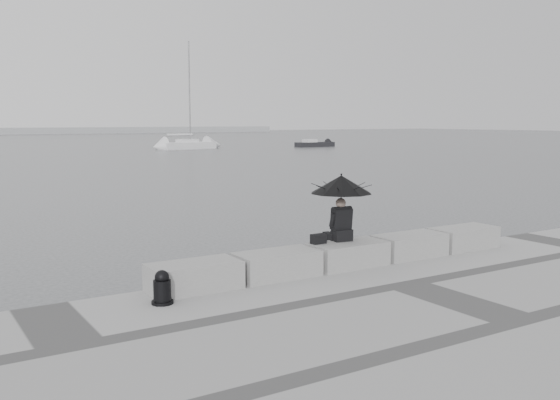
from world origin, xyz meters
TOP-DOWN VIEW (x-y plane):
  - ground at (0.00, 0.00)m, footprint 360.00×360.00m
  - stone_block_far_left at (-3.40, -0.45)m, footprint 1.60×0.80m
  - stone_block_left at (-1.70, -0.45)m, footprint 1.60×0.80m
  - stone_block_centre at (0.00, -0.45)m, footprint 1.60×0.80m
  - stone_block_right at (1.70, -0.45)m, footprint 1.60×0.80m
  - stone_block_far_right at (3.40, -0.45)m, footprint 1.60×0.80m
  - seated_person at (0.00, -0.21)m, footprint 1.28×1.28m
  - bag at (-0.58, -0.23)m, footprint 0.30×0.17m
  - mooring_bollard at (-4.18, -0.93)m, footprint 0.36×0.36m
  - sailboat_right at (22.85, 59.87)m, footprint 6.98×3.12m
  - small_motorboat at (39.70, 56.99)m, footprint 5.63×1.92m

SIDE VIEW (x-z plane):
  - ground at x=0.00m, z-range 0.00..0.00m
  - small_motorboat at x=39.70m, z-range -0.23..0.87m
  - sailboat_right at x=22.85m, z-range -5.91..6.99m
  - mooring_bollard at x=-4.18m, z-range 0.45..1.02m
  - stone_block_far_left at x=-3.40m, z-range 0.50..1.00m
  - stone_block_left at x=-1.70m, z-range 0.50..1.00m
  - stone_block_centre at x=0.00m, z-range 0.50..1.00m
  - stone_block_right at x=1.70m, z-range 0.50..1.00m
  - stone_block_far_right at x=3.40m, z-range 0.50..1.00m
  - bag at x=-0.58m, z-range 1.00..1.19m
  - seated_person at x=0.00m, z-range 1.33..2.72m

